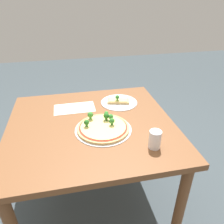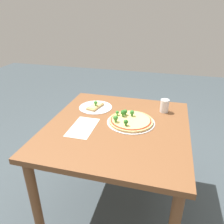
% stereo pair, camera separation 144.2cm
% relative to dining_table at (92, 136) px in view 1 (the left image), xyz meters
% --- Properties ---
extents(ground_plane, '(8.00, 8.00, 0.00)m').
position_rel_dining_table_xyz_m(ground_plane, '(0.00, 0.00, -0.63)').
color(ground_plane, '#3D474C').
extents(dining_table, '(1.02, 0.96, 0.73)m').
position_rel_dining_table_xyz_m(dining_table, '(0.00, 0.00, 0.00)').
color(dining_table, brown).
rests_on(dining_table, ground_plane).
extents(pizza_tray_whole, '(0.34, 0.34, 0.07)m').
position_rel_dining_table_xyz_m(pizza_tray_whole, '(-0.06, 0.08, 0.11)').
color(pizza_tray_whole, silver).
rests_on(pizza_tray_whole, dining_table).
extents(pizza_tray_slice, '(0.27, 0.27, 0.06)m').
position_rel_dining_table_xyz_m(pizza_tray_slice, '(-0.23, -0.24, 0.11)').
color(pizza_tray_slice, silver).
rests_on(pizza_tray_slice, dining_table).
extents(drinking_cup, '(0.06, 0.06, 0.10)m').
position_rel_dining_table_xyz_m(drinking_cup, '(-0.30, 0.30, 0.15)').
color(drinking_cup, white).
rests_on(drinking_cup, dining_table).
extents(paper_menu, '(0.28, 0.16, 0.00)m').
position_rel_dining_table_xyz_m(paper_menu, '(0.09, -0.22, 0.10)').
color(paper_menu, silver).
rests_on(paper_menu, dining_table).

